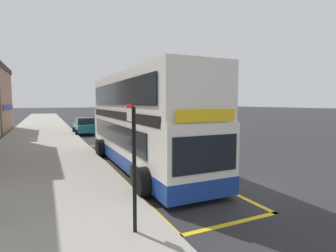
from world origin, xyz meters
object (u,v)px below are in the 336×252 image
bus_stop_sign (133,158)px  double_decker_bus (141,124)px  parked_car_teal_kerbside (85,126)px  parked_car_teal_far (131,121)px

bus_stop_sign → double_decker_bus: bearing=69.2°
double_decker_bus → parked_car_teal_kerbside: (-0.69, 14.79, -1.27)m
bus_stop_sign → parked_car_teal_kerbside: bus_stop_sign is taller
double_decker_bus → bus_stop_sign: double_decker_bus is taller
double_decker_bus → parked_car_teal_far: 20.58m
parked_car_teal_kerbside → parked_car_teal_far: bearing=-142.5°
parked_car_teal_kerbside → parked_car_teal_far: same height
double_decker_bus → bus_stop_sign: size_ratio=3.87×
parked_car_teal_kerbside → bus_stop_sign: bearing=83.9°
double_decker_bus → parked_car_teal_kerbside: double_decker_bus is taller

